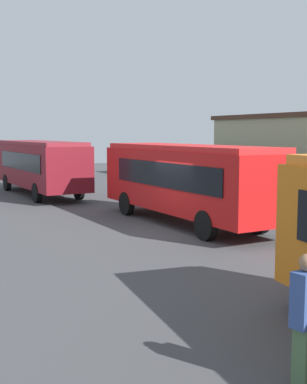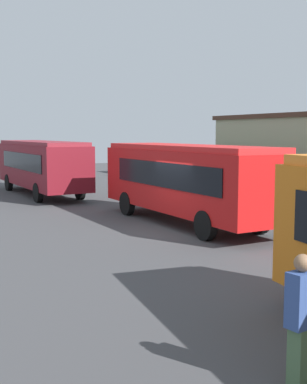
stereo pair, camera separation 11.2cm
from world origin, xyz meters
name	(u,v)px [view 2 (the right image)]	position (x,y,z in m)	size (l,w,h in m)	color
ground_plane	(177,230)	(0.00, 0.00, 0.00)	(79.74, 79.74, 0.00)	#424244
bus_maroon	(41,164)	(-12.86, -1.50, 1.77)	(10.14, 2.77, 3.05)	maroon
bus_red	(186,178)	(-1.10, 1.02, 1.77)	(9.76, 2.69, 3.06)	red
person_left	(79,173)	(-15.20, 1.53, 0.97)	(0.53, 0.52, 1.84)	olive
person_center	(301,318)	(10.77, -4.29, 1.02)	(0.31, 0.44, 1.91)	#4C6B47
traffic_cone	(154,183)	(-13.15, 5.86, 0.30)	(0.36, 0.36, 0.60)	orange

